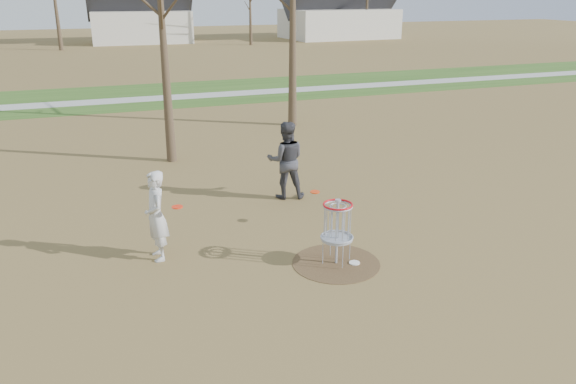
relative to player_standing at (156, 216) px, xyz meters
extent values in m
plane|color=brown|center=(3.36, -1.47, -0.94)|extent=(160.00, 160.00, 0.00)
cube|color=#2D5119|center=(3.36, 19.53, -0.94)|extent=(160.00, 8.00, 0.01)
cube|color=#9E9E99|center=(3.36, 18.53, -0.93)|extent=(160.00, 1.50, 0.01)
cylinder|color=#47331E|center=(3.36, -1.47, -0.94)|extent=(1.80, 1.80, 0.01)
imported|color=silver|center=(0.00, 0.00, 0.00)|extent=(0.51, 0.72, 1.89)
imported|color=#39393E|center=(3.71, 2.55, 0.09)|extent=(1.17, 1.01, 2.07)
cylinder|color=white|center=(3.70, -1.62, -0.92)|extent=(0.22, 0.22, 0.02)
cylinder|color=#F53D0C|center=(3.67, 0.44, -0.08)|extent=(0.22, 0.22, 0.03)
cylinder|color=#FF2A0D|center=(0.40, -0.29, 0.25)|extent=(0.22, 0.22, 0.02)
cylinder|color=#9EA3AD|center=(3.36, -1.47, -0.27)|extent=(0.05, 0.05, 1.35)
cylinder|color=#9EA3AD|center=(3.36, -1.47, -0.39)|extent=(0.64, 0.64, 0.04)
torus|color=#9EA3AD|center=(3.36, -1.47, 0.31)|extent=(0.60, 0.60, 0.04)
torus|color=red|center=(3.36, -1.47, 0.34)|extent=(0.60, 0.60, 0.04)
cone|color=#382B1E|center=(1.36, 7.03, 2.81)|extent=(0.32, 0.32, 7.50)
cone|color=#382B1E|center=(6.86, 10.53, 3.31)|extent=(0.36, 0.36, 8.50)
cone|color=#382B1E|center=(15.36, 45.53, 2.56)|extent=(0.32, 0.32, 7.00)
cone|color=#382B1E|center=(29.36, 47.53, 3.31)|extent=(0.38, 0.38, 8.50)
cube|color=silver|center=(5.36, 52.53, 0.66)|extent=(10.24, 7.34, 3.20)
cube|color=silver|center=(27.36, 50.53, 0.66)|extent=(12.40, 8.62, 3.20)
camera|label=1|loc=(-1.07, -10.80, 4.31)|focal=35.00mm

